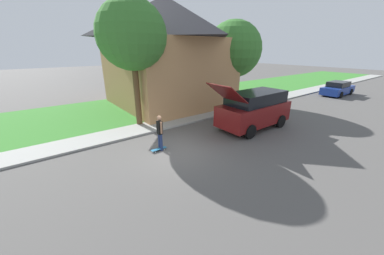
{
  "coord_description": "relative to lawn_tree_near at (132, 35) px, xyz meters",
  "views": [
    {
      "loc": [
        7.83,
        -4.94,
        4.56
      ],
      "look_at": [
        -0.1,
        1.07,
        0.9
      ],
      "focal_mm": 20.0,
      "sensor_mm": 36.0,
      "label": 1
    }
  ],
  "objects": [
    {
      "name": "house",
      "position": [
        -3.76,
        4.43,
        -0.86
      ],
      "size": [
        9.65,
        8.91,
        8.29
      ],
      "color": "tan",
      "rests_on": "lawn"
    },
    {
      "name": "skateboard",
      "position": [
        3.96,
        -0.81,
        -5.18
      ],
      "size": [
        0.22,
        0.77,
        0.1
      ],
      "color": "#236B99",
      "rests_on": "ground_plane"
    },
    {
      "name": "sidewalk",
      "position": [
        0.82,
        5.83,
        -5.22
      ],
      "size": [
        1.8,
        80.0,
        0.1
      ],
      "color": "#9E9E99",
      "rests_on": "ground_plane"
    },
    {
      "name": "lawn_tree_far",
      "position": [
        -0.66,
        8.99,
        -0.75
      ],
      "size": [
        4.57,
        4.57,
        6.74
      ],
      "color": "brown",
      "rests_on": "lawn"
    },
    {
      "name": "lawn_tree_near",
      "position": [
        0.0,
        0.0,
        0.0
      ],
      "size": [
        3.88,
        3.88,
        7.16
      ],
      "color": "brown",
      "rests_on": "lawn"
    },
    {
      "name": "car_down_street",
      "position": [
        3.64,
        20.55,
        -4.6
      ],
      "size": [
        1.86,
        4.45,
        1.41
      ],
      "color": "navy",
      "rests_on": "ground_plane"
    },
    {
      "name": "suv_parked",
      "position": [
        4.65,
        5.32,
        -4.07
      ],
      "size": [
        2.15,
        5.44,
        2.94
      ],
      "color": "maroon",
      "rests_on": "ground_plane"
    },
    {
      "name": "skateboarder",
      "position": [
        3.94,
        -0.69,
        -4.3
      ],
      "size": [
        0.41,
        0.23,
        1.72
      ],
      "color": "navy",
      "rests_on": "ground_plane"
    },
    {
      "name": "ground_plane",
      "position": [
        4.42,
        -0.17,
        -5.27
      ],
      "size": [
        120.0,
        120.0,
        0.0
      ],
      "primitive_type": "plane",
      "color": "#54514F"
    },
    {
      "name": "lawn",
      "position": [
        -3.58,
        5.83,
        -5.23
      ],
      "size": [
        10.0,
        80.0,
        0.08
      ],
      "color": "#387F2D",
      "rests_on": "ground_plane"
    }
  ]
}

